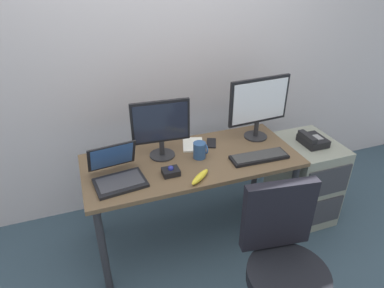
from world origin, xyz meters
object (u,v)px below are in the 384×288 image
object	(u,v)px
trackball_mouse	(171,171)
cell_phone	(211,143)
desk_phone	(312,140)
office_chair	(282,274)
monitor_main	(259,104)
paper_notepad	(193,144)
laptop	(117,173)
monitor_side	(161,126)
keyboard	(259,157)
banana	(200,177)
file_cabinet	(304,179)
coffee_mug	(200,150)

from	to	relation	value
trackball_mouse	cell_phone	world-z (taller)	trackball_mouse
desk_phone	office_chair	bearing A→B (deg)	-132.89
office_chair	monitor_main	world-z (taller)	monitor_main
paper_notepad	laptop	bearing A→B (deg)	-157.11
monitor_side	paper_notepad	world-z (taller)	monitor_side
laptop	paper_notepad	world-z (taller)	laptop
trackball_mouse	paper_notepad	world-z (taller)	trackball_mouse
monitor_side	keyboard	size ratio (longest dim) A/B	1.01
trackball_mouse	keyboard	bearing A→B (deg)	-1.95
cell_phone	banana	size ratio (longest dim) A/B	0.75
monitor_main	trackball_mouse	bearing A→B (deg)	-160.84
office_chair	paper_notepad	distance (m)	1.10
file_cabinet	cell_phone	size ratio (longest dim) A/B	4.91
office_chair	monitor_main	xyz separation A→B (m)	(0.36, 1.00, 0.56)
desk_phone	keyboard	size ratio (longest dim) A/B	0.48
paper_notepad	cell_phone	xyz separation A→B (m)	(0.14, -0.02, -0.00)
paper_notepad	cell_phone	size ratio (longest dim) A/B	1.46
file_cabinet	desk_phone	distance (m)	0.38
laptop	banana	bearing A→B (deg)	-19.70
file_cabinet	coffee_mug	distance (m)	1.01
banana	paper_notepad	bearing A→B (deg)	76.01
office_chair	coffee_mug	xyz separation A→B (m)	(-0.16, 0.87, 0.34)
trackball_mouse	banana	world-z (taller)	trackball_mouse
coffee_mug	cell_phone	xyz separation A→B (m)	(0.15, 0.15, -0.05)
office_chair	banana	bearing A→B (deg)	112.08
keyboard	paper_notepad	bearing A→B (deg)	138.17
desk_phone	keyboard	distance (m)	0.53
keyboard	file_cabinet	bearing A→B (deg)	11.54
laptop	office_chair	bearing A→B (deg)	-46.89
laptop	banana	distance (m)	0.53
monitor_main	file_cabinet	bearing A→B (deg)	-25.06
keyboard	banana	distance (m)	0.49
banana	file_cabinet	bearing A→B (deg)	11.40
coffee_mug	banana	world-z (taller)	coffee_mug
monitor_main	cell_phone	world-z (taller)	monitor_main
keyboard	trackball_mouse	bearing A→B (deg)	178.05
keyboard	paper_notepad	xyz separation A→B (m)	(-0.37, 0.33, -0.01)
desk_phone	trackball_mouse	size ratio (longest dim) A/B	1.82
coffee_mug	banana	size ratio (longest dim) A/B	0.62
paper_notepad	trackball_mouse	bearing A→B (deg)	-130.35
monitor_side	trackball_mouse	distance (m)	0.32
office_chair	keyboard	world-z (taller)	office_chair
keyboard	coffee_mug	bearing A→B (deg)	157.97
keyboard	banana	bearing A→B (deg)	-168.75
coffee_mug	cell_phone	bearing A→B (deg)	44.96
trackball_mouse	coffee_mug	size ratio (longest dim) A/B	0.94
monitor_main	banana	world-z (taller)	monitor_main
monitor_side	desk_phone	bearing A→B (deg)	-8.65
file_cabinet	laptop	bearing A→B (deg)	-178.99
desk_phone	office_chair	world-z (taller)	office_chair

